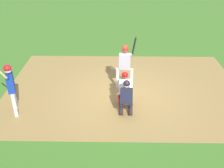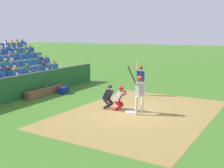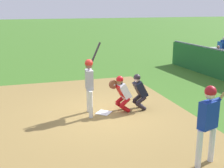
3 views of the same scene
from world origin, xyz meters
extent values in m
plane|color=#3A6A22|center=(0.00, 0.00, 0.00)|extent=(160.00, 160.00, 0.00)
cube|color=olive|center=(0.00, 0.50, 0.00)|extent=(9.68, 6.93, 0.01)
cube|color=white|center=(0.00, 0.00, 0.02)|extent=(0.62, 0.62, 0.02)
cylinder|color=silver|center=(-0.26, 0.52, 0.44)|extent=(0.15, 0.15, 0.88)
cylinder|color=silver|center=(0.29, 0.44, 0.44)|extent=(0.15, 0.15, 0.88)
cube|color=#A09CA7|center=(0.01, 0.48, 1.19)|extent=(0.46, 0.28, 0.62)
sphere|color=brown|center=(0.01, 0.48, 1.66)|extent=(0.23, 0.23, 0.23)
sphere|color=red|center=(0.01, 0.48, 1.72)|extent=(0.26, 0.26, 0.26)
cylinder|color=#A09CA7|center=(0.06, 0.45, 1.49)|extent=(0.47, 0.21, 0.14)
cylinder|color=#A09CA7|center=(0.23, 0.42, 1.49)|extent=(0.18, 0.16, 0.13)
cylinder|color=black|center=(0.31, 0.19, 1.92)|extent=(0.13, 0.46, 0.83)
sphere|color=black|center=(0.28, 0.39, 1.52)|extent=(0.06, 0.06, 0.06)
cylinder|color=#AE0F12|center=(-0.20, -0.68, 0.15)|extent=(0.18, 0.40, 0.34)
cylinder|color=#AE0F12|center=(-0.20, -0.68, 0.37)|extent=(0.18, 0.39, 0.33)
cylinder|color=#AE0F12|center=(0.12, -0.65, 0.15)|extent=(0.18, 0.40, 0.34)
cylinder|color=#AE0F12|center=(0.12, -0.65, 0.37)|extent=(0.18, 0.39, 0.33)
cube|color=white|center=(-0.04, -0.68, 0.72)|extent=(0.46, 0.52, 0.60)
cube|color=#AE0F12|center=(-0.05, -0.56, 0.72)|extent=(0.40, 0.31, 0.43)
sphere|color=brown|center=(-0.06, -0.54, 1.07)|extent=(0.22, 0.22, 0.22)
cube|color=black|center=(-0.06, -0.54, 1.07)|extent=(0.21, 0.15, 0.19)
sphere|color=#AE0F12|center=(-0.06, -0.54, 1.13)|extent=(0.24, 0.24, 0.24)
cylinder|color=brown|center=(0.05, -0.35, 0.95)|extent=(0.10, 0.31, 0.30)
cylinder|color=white|center=(0.09, -0.52, 0.88)|extent=(0.19, 0.40, 0.22)
cylinder|color=black|center=(-0.21, -1.27, 0.15)|extent=(0.17, 0.39, 0.34)
cylinder|color=black|center=(-0.21, -1.27, 0.37)|extent=(0.17, 0.39, 0.33)
cylinder|color=black|center=(0.11, -1.29, 0.15)|extent=(0.17, 0.39, 0.34)
cylinder|color=black|center=(0.11, -1.29, 0.37)|extent=(0.17, 0.39, 0.33)
cube|color=black|center=(-0.05, -1.30, 0.72)|extent=(0.45, 0.50, 0.60)
cube|color=black|center=(-0.04, -1.19, 0.72)|extent=(0.40, 0.29, 0.43)
sphere|color=#C89E8D|center=(-0.04, -1.17, 1.08)|extent=(0.22, 0.22, 0.22)
cube|color=black|center=(-0.04, -1.17, 1.08)|extent=(0.21, 0.14, 0.19)
sphere|color=black|center=(-0.04, -1.17, 1.14)|extent=(0.24, 0.24, 0.24)
cube|color=#1F5C2A|center=(0.00, -6.86, 0.69)|extent=(13.57, 0.24, 1.37)
cylinder|color=gray|center=(0.00, -6.86, 1.41)|extent=(13.57, 0.07, 0.07)
cube|color=brown|center=(-0.94, -6.31, 0.22)|extent=(3.11, 0.40, 0.44)
cylinder|color=green|center=(-1.10, -6.36, 0.57)|extent=(0.07, 0.07, 0.26)
cube|color=navy|center=(-1.93, -5.64, 0.22)|extent=(0.85, 0.52, 0.43)
cylinder|color=silver|center=(-3.93, -0.88, 0.44)|extent=(0.16, 0.16, 0.87)
cylinder|color=silver|center=(-3.81, -1.32, 0.44)|extent=(0.16, 0.16, 0.87)
cube|color=navy|center=(-3.87, -1.10, 1.18)|extent=(0.34, 0.50, 0.62)
sphere|color=beige|center=(-3.87, -1.10, 1.65)|extent=(0.23, 0.23, 0.23)
sphere|color=#AF161E|center=(-3.87, -1.10, 1.71)|extent=(0.25, 0.25, 0.25)
cylinder|color=navy|center=(-3.88, -1.16, 1.48)|extent=(0.18, 0.49, 0.14)
cylinder|color=navy|center=(-3.83, -1.34, 1.48)|extent=(0.11, 0.16, 0.13)
cylinder|color=tan|center=(-4.07, -1.44, 1.87)|extent=(0.54, 0.16, 0.76)
sphere|color=black|center=(-3.84, -1.39, 1.50)|extent=(0.06, 0.06, 0.06)
cube|color=#94A591|center=(0.00, -9.22, 0.22)|extent=(14.24, 0.88, 0.43)
cube|color=#22549B|center=(-6.43, -9.09, 0.64)|extent=(0.44, 0.10, 0.42)
cube|color=silver|center=(-6.43, -9.32, 0.69)|extent=(0.32, 0.22, 0.52)
sphere|color=tan|center=(-6.43, -9.32, 1.05)|extent=(0.19, 0.19, 0.19)
cube|color=#1D49A0|center=(-5.82, -9.09, 0.64)|extent=(0.44, 0.10, 0.42)
cube|color=#204EA4|center=(-5.20, -9.09, 0.64)|extent=(0.44, 0.10, 0.42)
cube|color=navy|center=(-5.20, -9.32, 0.69)|extent=(0.32, 0.22, 0.52)
sphere|color=brown|center=(-5.20, -9.32, 1.05)|extent=(0.19, 0.19, 0.19)
cube|color=#185596|center=(-4.59, -9.09, 0.64)|extent=(0.44, 0.10, 0.42)
cube|color=#2C7738|center=(-4.59, -9.32, 0.69)|extent=(0.32, 0.22, 0.52)
sphere|color=beige|center=(-4.59, -9.32, 1.05)|extent=(0.19, 0.19, 0.19)
cube|color=#2050A3|center=(-3.98, -9.09, 0.64)|extent=(0.44, 0.10, 0.42)
cube|color=#2153A4|center=(-3.37, -9.09, 0.64)|extent=(0.44, 0.10, 0.42)
cube|color=silver|center=(-3.37, -9.32, 0.69)|extent=(0.32, 0.22, 0.52)
sphere|color=brown|center=(-3.37, -9.32, 1.05)|extent=(0.19, 0.19, 0.19)
cube|color=#21549E|center=(-2.75, -9.09, 0.64)|extent=(0.44, 0.10, 0.42)
cube|color=navy|center=(-2.75, -9.32, 0.69)|extent=(0.32, 0.22, 0.52)
sphere|color=#9E7A4E|center=(-2.75, -9.32, 1.05)|extent=(0.19, 0.19, 0.19)
cube|color=#1F51A4|center=(-2.14, -9.09, 0.64)|extent=(0.44, 0.10, 0.42)
cube|color=#174A9D|center=(-1.53, -9.09, 0.64)|extent=(0.44, 0.10, 0.42)
cube|color=#1F2B24|center=(-1.53, -9.32, 0.69)|extent=(0.32, 0.22, 0.52)
sphere|color=beige|center=(-1.53, -9.32, 1.05)|extent=(0.19, 0.19, 0.19)
cube|color=#164BA1|center=(-0.92, -9.09, 0.64)|extent=(0.44, 0.10, 0.42)
cube|color=#1C4BA1|center=(-0.31, -9.09, 0.64)|extent=(0.44, 0.10, 0.42)
cube|color=#1F4F97|center=(-6.43, -9.97, 1.08)|extent=(0.44, 0.10, 0.42)
cube|color=gold|center=(-6.43, -10.20, 1.13)|extent=(0.32, 0.22, 0.52)
sphere|color=brown|center=(-6.43, -10.20, 1.49)|extent=(0.19, 0.19, 0.19)
cube|color=#234E9F|center=(-5.82, -9.97, 1.08)|extent=(0.44, 0.10, 0.42)
cube|color=#1A5596|center=(-5.20, -9.97, 1.08)|extent=(0.44, 0.10, 0.42)
cube|color=#2C2B24|center=(-5.20, -10.20, 1.13)|extent=(0.32, 0.22, 0.52)
sphere|color=brown|center=(-5.20, -10.20, 1.49)|extent=(0.19, 0.19, 0.19)
cube|color=#225299|center=(-4.59, -9.97, 1.08)|extent=(0.44, 0.10, 0.42)
cube|color=#2149A3|center=(-3.98, -9.97, 1.08)|extent=(0.44, 0.10, 0.42)
cube|color=#21579F|center=(-3.37, -9.97, 1.08)|extent=(0.44, 0.10, 0.42)
cube|color=#366C38|center=(-3.37, -10.20, 1.13)|extent=(0.32, 0.22, 0.52)
sphere|color=#A27B4E|center=(-3.37, -10.20, 1.49)|extent=(0.19, 0.19, 0.19)
cube|color=#214EA0|center=(-2.75, -9.97, 1.08)|extent=(0.44, 0.10, 0.42)
cube|color=#244D97|center=(-2.14, -9.97, 1.08)|extent=(0.44, 0.10, 0.42)
cube|color=gold|center=(-2.14, -10.20, 1.13)|extent=(0.32, 0.22, 0.52)
sphere|color=beige|center=(-2.14, -10.20, 1.49)|extent=(0.19, 0.19, 0.19)
cube|color=#184B9C|center=(-1.53, -9.97, 1.08)|extent=(0.44, 0.10, 0.42)
cube|color=black|center=(-1.53, -10.20, 1.13)|extent=(0.32, 0.22, 0.52)
sphere|color=#A77057|center=(-1.53, -10.20, 1.49)|extent=(0.19, 0.19, 0.19)
cube|color=#224FA2|center=(-0.92, -9.97, 1.08)|extent=(0.44, 0.10, 0.42)
cube|color=navy|center=(-0.92, -10.20, 1.13)|extent=(0.32, 0.22, 0.52)
sphere|color=#A87E5D|center=(-0.92, -10.20, 1.49)|extent=(0.19, 0.19, 0.19)
cube|color=#1C4CA2|center=(-6.43, -10.85, 1.51)|extent=(0.44, 0.10, 0.42)
cube|color=gray|center=(-6.43, -11.09, 1.56)|extent=(0.32, 0.22, 0.52)
sphere|color=tan|center=(-6.43, -11.09, 1.92)|extent=(0.19, 0.19, 0.19)
cube|color=#1E4A9A|center=(-5.82, -10.85, 1.51)|extent=(0.44, 0.10, 0.42)
cube|color=#2A2C25|center=(-5.82, -11.09, 1.56)|extent=(0.32, 0.22, 0.52)
sphere|color=#D3AE82|center=(-5.82, -11.09, 1.92)|extent=(0.19, 0.19, 0.19)
cube|color=#21559E|center=(-5.20, -10.85, 1.51)|extent=(0.44, 0.10, 0.42)
cube|color=#175597|center=(-4.59, -10.85, 1.51)|extent=(0.44, 0.10, 0.42)
cube|color=#2050A5|center=(-3.98, -10.85, 1.51)|extent=(0.44, 0.10, 0.42)
cube|color=#1F4A96|center=(-3.37, -10.85, 1.51)|extent=(0.44, 0.10, 0.42)
cube|color=#1A4A9E|center=(-2.75, -10.85, 1.51)|extent=(0.44, 0.10, 0.42)
cube|color=gray|center=(-2.75, -11.09, 1.56)|extent=(0.32, 0.22, 0.52)
sphere|color=beige|center=(-2.75, -11.09, 1.92)|extent=(0.19, 0.19, 0.19)
cube|color=#205696|center=(-2.14, -10.85, 1.51)|extent=(0.44, 0.10, 0.42)
cube|color=#2A793B|center=(-2.14, -11.09, 1.56)|extent=(0.32, 0.22, 0.52)
sphere|color=beige|center=(-2.14, -11.09, 1.92)|extent=(0.19, 0.19, 0.19)
cube|color=#1D529F|center=(-1.53, -10.85, 1.51)|extent=(0.44, 0.10, 0.42)
cube|color=#1C55A4|center=(-6.43, -11.74, 1.94)|extent=(0.44, 0.10, 0.42)
cube|color=#204B97|center=(-5.82, -11.74, 1.94)|extent=(0.44, 0.10, 0.42)
cube|color=#1E4DA1|center=(-5.20, -11.74, 1.94)|extent=(0.44, 0.10, 0.42)
cube|color=#306A2F|center=(-5.20, -11.97, 1.99)|extent=(0.32, 0.22, 0.52)
sphere|color=#CCB08A|center=(-5.20, -11.97, 2.35)|extent=(0.19, 0.19, 0.19)
cube|color=#16549F|center=(-4.59, -11.74, 1.94)|extent=(0.44, 0.10, 0.42)
cube|color=#234FA4|center=(-3.98, -11.74, 1.94)|extent=(0.44, 0.10, 0.42)
cube|color=#277B3B|center=(-3.98, -11.97, 1.99)|extent=(0.32, 0.22, 0.52)
sphere|color=beige|center=(-3.98, -11.97, 2.35)|extent=(0.19, 0.19, 0.19)
cube|color=#205199|center=(-3.37, -11.74, 1.94)|extent=(0.44, 0.10, 0.42)
cube|color=gray|center=(-3.37, -11.97, 1.99)|extent=(0.32, 0.22, 0.52)
sphere|color=#B17555|center=(-3.37, -11.97, 2.35)|extent=(0.19, 0.19, 0.19)
cube|color=#234C97|center=(-2.75, -11.74, 1.94)|extent=(0.44, 0.10, 0.42)
cube|color=#184D97|center=(-6.43, -12.62, 2.38)|extent=(0.44, 0.10, 0.42)
cube|color=gray|center=(-6.43, -12.85, 2.43)|extent=(0.32, 0.22, 0.52)
sphere|color=#D6AB83|center=(-6.43, -12.85, 2.79)|extent=(0.19, 0.19, 0.19)
cube|color=#1C4EA2|center=(-5.82, -12.62, 2.38)|extent=(0.44, 0.10, 0.42)
cube|color=gold|center=(-5.82, -12.85, 2.43)|extent=(0.32, 0.22, 0.52)
sphere|color=#A1784E|center=(-5.82, -12.85, 2.79)|extent=(0.19, 0.19, 0.19)
cube|color=#1C529D|center=(-5.20, -12.62, 2.38)|extent=(0.44, 0.10, 0.42)
cube|color=#174C9A|center=(-4.59, -12.62, 2.38)|extent=(0.44, 0.10, 0.42)
cube|color=#1A489C|center=(-3.98, -12.62, 2.38)|extent=(0.44, 0.10, 0.42)
cube|color=navy|center=(-3.98, -12.85, 2.43)|extent=(0.32, 0.22, 0.52)
sphere|color=#B1725E|center=(-3.98, -12.85, 2.79)|extent=(0.19, 0.19, 0.19)
cube|color=#16499B|center=(-3.37, -12.62, 2.38)|extent=(0.44, 0.10, 0.42)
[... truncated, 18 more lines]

